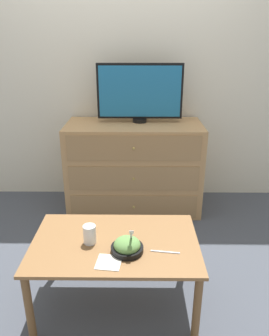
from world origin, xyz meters
TOP-DOWN VIEW (x-y plane):
  - ground_plane at (0.00, 0.00)m, footprint 12.00×12.00m
  - wall_back at (0.00, 0.03)m, footprint 12.00×0.05m
  - dresser at (0.11, -0.31)m, footprint 1.25×0.58m
  - tv at (0.16, -0.24)m, footprint 0.77×0.13m
  - coffee_table at (0.01, -1.61)m, footprint 0.97×0.62m
  - takeout_bowl at (0.09, -1.71)m, footprint 0.18×0.18m
  - drink_cup at (-0.13, -1.62)m, footprint 0.07×0.07m
  - napkin at (-0.01, -1.81)m, footprint 0.14×0.14m
  - knife at (0.30, -1.71)m, footprint 0.16×0.03m

SIDE VIEW (x-z plane):
  - ground_plane at x=0.00m, z-range 0.00..0.00m
  - coffee_table at x=0.01m, z-range 0.17..0.64m
  - dresser at x=0.11m, z-range 0.00..0.84m
  - napkin at x=-0.01m, z-range 0.47..0.47m
  - knife at x=0.30m, z-range 0.47..0.47m
  - takeout_bowl at x=0.09m, z-range 0.42..0.58m
  - drink_cup at x=-0.13m, z-range 0.46..0.57m
  - tv at x=0.16m, z-range 0.85..1.38m
  - wall_back at x=0.00m, z-range 0.00..2.60m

